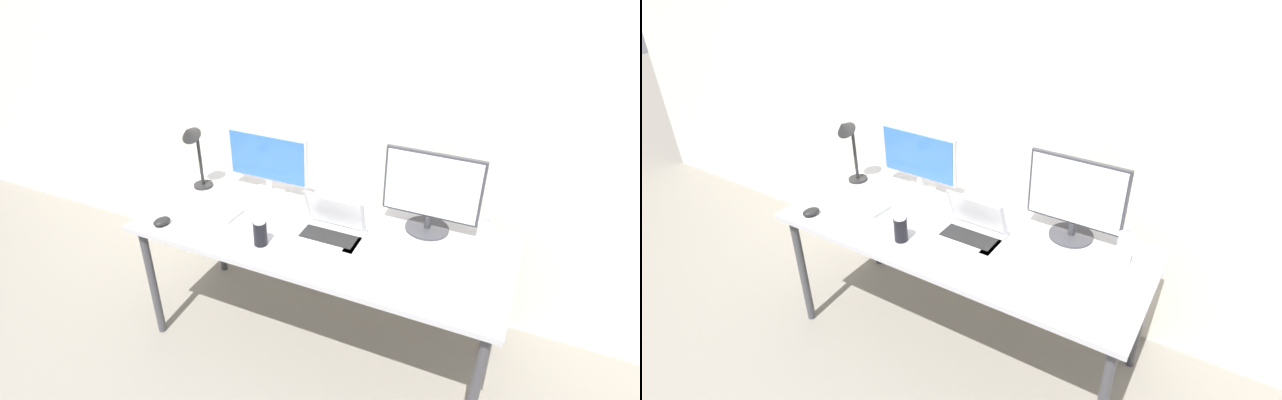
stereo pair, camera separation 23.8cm
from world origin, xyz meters
TOP-DOWN VIEW (x-y plane):
  - ground_plane at (0.00, 0.00)m, footprint 16.00×16.00m
  - wall_back at (0.00, 0.59)m, footprint 7.00×0.08m
  - work_desk at (0.00, 0.00)m, footprint 1.85×0.75m
  - monitor_left at (-0.43, 0.25)m, footprint 0.48×0.18m
  - monitor_center at (0.48, 0.24)m, footprint 0.47×0.22m
  - laptop_silver at (0.07, -0.01)m, footprint 0.31×0.21m
  - keyboard_main at (-0.65, -0.07)m, footprint 0.42×0.17m
  - keyboard_aux at (0.35, -0.06)m, footprint 0.37×0.14m
  - mouse_by_keyboard at (-0.75, -0.28)m, footprint 0.09×0.10m
  - water_bottle at (0.76, 0.11)m, footprint 0.07×0.07m
  - soda_can_near_keyboard at (-0.21, -0.22)m, footprint 0.07×0.07m
  - desk_lamp at (-0.81, 0.10)m, footprint 0.11×0.18m

SIDE VIEW (x-z plane):
  - ground_plane at x=0.00m, z-range 0.00..0.00m
  - work_desk at x=0.00m, z-range 0.31..1.05m
  - keyboard_main at x=-0.65m, z-range 0.74..0.76m
  - keyboard_aux at x=0.35m, z-range 0.74..0.76m
  - mouse_by_keyboard at x=-0.75m, z-range 0.74..0.78m
  - laptop_silver at x=0.07m, z-range 0.68..0.90m
  - soda_can_near_keyboard at x=-0.21m, z-range 0.74..0.87m
  - water_bottle at x=0.76m, z-range 0.73..0.96m
  - monitor_left at x=-0.43m, z-range 0.75..1.11m
  - monitor_center at x=0.48m, z-range 0.75..1.16m
  - desk_lamp at x=-0.81m, z-range 0.81..1.22m
  - wall_back at x=0.00m, z-range 0.00..2.60m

